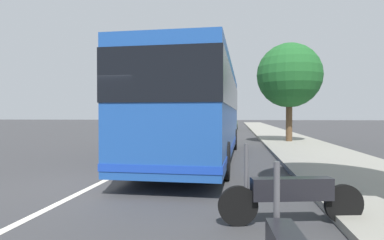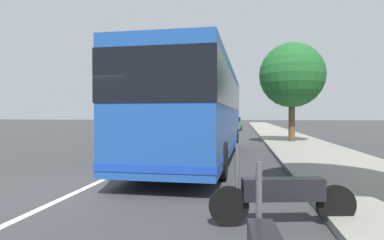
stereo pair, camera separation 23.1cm
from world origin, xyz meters
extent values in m
plane|color=#38383A|center=(0.00, 0.00, 0.00)|extent=(220.00, 220.00, 0.00)
cube|color=gray|center=(10.00, -6.67, 0.07)|extent=(110.00, 3.60, 0.14)
cube|color=silver|center=(10.00, 0.00, 0.00)|extent=(110.00, 0.16, 0.01)
cube|color=#1E4C9E|center=(4.70, -1.95, 1.87)|extent=(11.79, 2.83, 3.04)
cube|color=black|center=(4.70, -1.95, 2.51)|extent=(11.83, 2.87, 1.14)
cube|color=#193FB2|center=(4.70, -1.95, 0.60)|extent=(11.82, 2.86, 0.16)
cylinder|color=black|center=(8.48, -0.86, 0.50)|extent=(1.01, 0.32, 1.00)
cylinder|color=black|center=(8.43, -3.21, 0.50)|extent=(1.01, 0.32, 1.00)
cylinder|color=black|center=(0.97, -0.68, 0.50)|extent=(1.01, 0.32, 1.00)
cylinder|color=black|center=(0.92, -3.03, 0.50)|extent=(1.01, 0.32, 1.00)
cylinder|color=#4C4C51|center=(-4.27, -3.75, 0.89)|extent=(0.06, 0.06, 0.70)
cylinder|color=black|center=(-2.52, -3.38, 0.30)|extent=(0.20, 0.61, 0.61)
cylinder|color=black|center=(-2.19, -5.01, 0.30)|extent=(0.20, 0.61, 0.61)
cube|color=black|center=(-2.36, -4.20, 0.55)|extent=(0.48, 1.27, 0.34)
cylinder|color=#4C4C51|center=(-2.50, -3.51, 0.90)|extent=(0.06, 0.06, 0.70)
cube|color=#2D7238|center=(29.76, -2.51, 0.58)|extent=(4.66, 1.87, 0.81)
cube|color=black|center=(29.53, -2.50, 1.24)|extent=(2.27, 1.66, 0.51)
cylinder|color=black|center=(31.31, -1.76, 0.32)|extent=(0.65, 0.24, 0.64)
cylinder|color=black|center=(31.26, -3.34, 0.32)|extent=(0.65, 0.24, 0.64)
cylinder|color=black|center=(28.26, -1.68, 0.32)|extent=(0.65, 0.24, 0.64)
cylinder|color=black|center=(28.22, -3.26, 0.32)|extent=(0.65, 0.24, 0.64)
cube|color=silver|center=(39.80, 1.96, 0.57)|extent=(4.39, 1.97, 0.77)
cube|color=black|center=(39.76, 1.96, 1.19)|extent=(2.29, 1.72, 0.48)
cylinder|color=black|center=(38.42, 1.10, 0.32)|extent=(0.65, 0.25, 0.64)
cylinder|color=black|center=(38.34, 2.69, 0.32)|extent=(0.65, 0.25, 0.64)
cylinder|color=black|center=(41.26, 1.24, 0.32)|extent=(0.65, 0.25, 0.64)
cylinder|color=black|center=(41.17, 2.83, 0.32)|extent=(0.65, 0.25, 0.64)
cylinder|color=brown|center=(12.38, -6.46, 1.46)|extent=(0.37, 0.37, 2.92)
sphere|color=#1E5B26|center=(12.38, -6.46, 4.07)|extent=(3.84, 3.84, 3.84)
camera|label=1|loc=(-7.42, -3.36, 1.68)|focal=30.01mm
camera|label=2|loc=(-7.38, -3.59, 1.68)|focal=30.01mm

